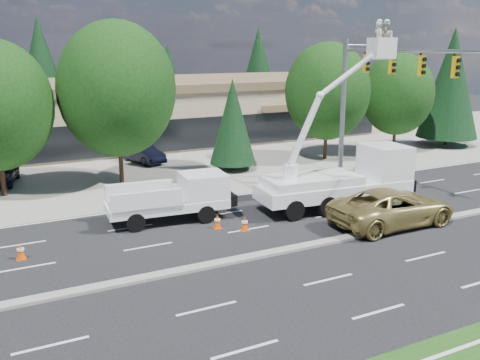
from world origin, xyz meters
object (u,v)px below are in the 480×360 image
signal_mast (367,89)px  minivan (393,207)px  bucket_truck (348,169)px  utility_pickup (176,202)px

signal_mast → minivan: size_ratio=1.57×
signal_mast → bucket_truck: bucket_truck is taller
utility_pickup → minivan: bearing=-25.7°
signal_mast → minivan: (-3.44, -6.44, -5.15)m
bucket_truck → utility_pickup: bearing=173.1°
minivan → bucket_truck: bearing=0.7°
signal_mast → bucket_truck: bearing=-139.9°
minivan → utility_pickup: bearing=58.9°
utility_pickup → bucket_truck: (9.14, -2.04, 1.17)m
bucket_truck → minivan: bucket_truck is taller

